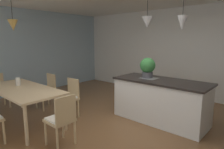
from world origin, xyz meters
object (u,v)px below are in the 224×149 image
at_px(potted_plant_on_island, 148,67).
at_px(chair_kitchen_end, 61,118).
at_px(chair_far_left, 47,90).
at_px(dining_table, 22,91).
at_px(vase_on_dining_table, 18,82).
at_px(chair_far_right, 69,97).
at_px(kitchen_island, 160,100).

bearing_deg(potted_plant_on_island, chair_kitchen_end, -100.07).
distance_m(chair_far_left, potted_plant_on_island, 2.61).
relative_size(dining_table, vase_on_dining_table, 11.95).
xyz_separation_m(dining_table, chair_far_right, (0.47, 0.83, -0.21)).
height_order(chair_far_right, kitchen_island, kitchen_island).
bearing_deg(vase_on_dining_table, chair_far_right, 45.33).
bearing_deg(chair_far_left, dining_table, -60.71).
xyz_separation_m(chair_far_left, chair_kitchen_end, (1.88, -0.83, 0.00)).
distance_m(chair_kitchen_end, potted_plant_on_island, 2.15).
height_order(chair_far_left, potted_plant_on_island, potted_plant_on_island).
xyz_separation_m(chair_kitchen_end, vase_on_dining_table, (-1.71, 0.06, 0.36)).
height_order(chair_kitchen_end, vase_on_dining_table, vase_on_dining_table).
bearing_deg(chair_far_right, dining_table, -119.23).
bearing_deg(chair_kitchen_end, dining_table, -179.98).
relative_size(kitchen_island, vase_on_dining_table, 11.43).
relative_size(chair_far_left, kitchen_island, 0.44).
bearing_deg(chair_kitchen_end, potted_plant_on_island, 79.93).
height_order(chair_far_left, chair_kitchen_end, same).
bearing_deg(dining_table, chair_far_right, 60.77).
bearing_deg(kitchen_island, potted_plant_on_island, -180.00).
xyz_separation_m(dining_table, potted_plant_on_island, (1.77, 2.01, 0.46)).
bearing_deg(dining_table, kitchen_island, 43.72).
relative_size(chair_far_left, vase_on_dining_table, 5.01).
relative_size(dining_table, kitchen_island, 1.05).
xyz_separation_m(chair_far_left, potted_plant_on_island, (2.23, 1.18, 0.67)).
bearing_deg(kitchen_island, vase_on_dining_table, -140.90).
xyz_separation_m(chair_far_left, vase_on_dining_table, (0.17, -0.77, 0.36)).
bearing_deg(potted_plant_on_island, kitchen_island, 0.00).
bearing_deg(vase_on_dining_table, potted_plant_on_island, 43.38).
relative_size(dining_table, potted_plant_on_island, 4.61).
bearing_deg(chair_far_left, chair_far_right, -0.00).
bearing_deg(dining_table, vase_on_dining_table, 168.90).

